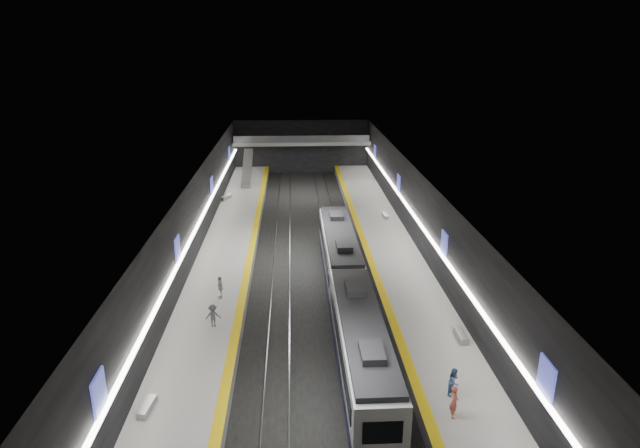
{
  "coord_description": "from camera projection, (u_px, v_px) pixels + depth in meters",
  "views": [
    {
      "loc": [
        -1.36,
        -44.97,
        19.15
      ],
      "look_at": [
        1.2,
        4.27,
        2.2
      ],
      "focal_mm": 30.0,
      "sensor_mm": 36.0,
      "label": 1
    }
  ],
  "objects": [
    {
      "name": "wall_back",
      "position": [
        302.0,
        147.0,
        80.51
      ],
      "size": [
        20.0,
        0.04,
        8.0
      ],
      "primitive_type": "cube",
      "color": "black",
      "rests_on": "ground"
    },
    {
      "name": "cove_light_right",
      "position": [
        418.0,
        221.0,
        48.01
      ],
      "size": [
        0.25,
        68.6,
        0.12
      ],
      "primitive_type": "cube",
      "color": "white",
      "rests_on": "wall_right"
    },
    {
      "name": "bench_right_far",
      "position": [
        385.0,
        216.0,
        57.88
      ],
      "size": [
        0.46,
        1.6,
        0.39
      ],
      "primitive_type": "cube",
      "rotation": [
        0.0,
        0.0,
        0.01
      ],
      "color": "#99999E",
      "rests_on": "platform_right"
    },
    {
      "name": "passenger_right_b",
      "position": [
        454.0,
        382.0,
        28.67
      ],
      "size": [
        0.98,
        0.99,
        1.62
      ],
      "primitive_type": "imported",
      "rotation": [
        0.0,
        0.0,
        0.86
      ],
      "color": "#456397",
      "rests_on": "platform_right"
    },
    {
      "name": "ceiling",
      "position": [
        309.0,
        177.0,
        46.16
      ],
      "size": [
        20.0,
        70.0,
        0.04
      ],
      "primitive_type": "cube",
      "rotation": [
        3.14,
        0.0,
        0.0
      ],
      "color": "beige",
      "rests_on": "wall_left"
    },
    {
      "name": "wall_right",
      "position": [
        420.0,
        219.0,
        47.95
      ],
      "size": [
        0.04,
        70.0,
        8.0
      ],
      "primitive_type": "cube",
      "color": "black",
      "rests_on": "ground"
    },
    {
      "name": "passenger_left_b",
      "position": [
        213.0,
        316.0,
        35.57
      ],
      "size": [
        1.06,
        0.65,
        1.58
      ],
      "primitive_type": "imported",
      "rotation": [
        0.0,
        0.0,
        3.2
      ],
      "color": "#42424A",
      "rests_on": "platform_left"
    },
    {
      "name": "tactile_strip_left",
      "position": [
        251.0,
        253.0,
        48.17
      ],
      "size": [
        0.6,
        70.0,
        0.02
      ],
      "primitive_type": "cube",
      "color": "yellow",
      "rests_on": "platform_left"
    },
    {
      "name": "ad_posters",
      "position": [
        309.0,
        212.0,
        48.24
      ],
      "size": [
        19.94,
        53.5,
        2.2
      ],
      "color": "#434CC9",
      "rests_on": "wall_left"
    },
    {
      "name": "train",
      "position": [
        349.0,
        290.0,
        38.4
      ],
      "size": [
        2.69,
        30.05,
        3.6
      ],
      "color": "#11103E",
      "rests_on": "ground"
    },
    {
      "name": "platform_right",
      "position": [
        391.0,
        255.0,
        48.97
      ],
      "size": [
        5.0,
        70.0,
        1.0
      ],
      "primitive_type": "cube",
      "color": "slate",
      "rests_on": "ground"
    },
    {
      "name": "tile_surface_left",
      "position": [
        226.0,
        254.0,
        48.07
      ],
      "size": [
        5.0,
        70.0,
        0.02
      ],
      "primitive_type": "cube",
      "color": "#A7A7A2",
      "rests_on": "platform_left"
    },
    {
      "name": "escalator",
      "position": [
        247.0,
        168.0,
        72.0
      ],
      "size": [
        1.2,
        7.5,
        3.92
      ],
      "primitive_type": "cube",
      "rotation": [
        0.44,
        0.0,
        0.0
      ],
      "color": "#99999E",
      "rests_on": "platform_left"
    },
    {
      "name": "passenger_left_a",
      "position": [
        220.0,
        287.0,
        39.5
      ],
      "size": [
        0.65,
        1.08,
        1.73
      ],
      "primitive_type": "imported",
      "rotation": [
        0.0,
        0.0,
        -1.33
      ],
      "color": "beige",
      "rests_on": "platform_left"
    },
    {
      "name": "ground",
      "position": [
        309.0,
        262.0,
        48.76
      ],
      "size": [
        70.0,
        70.0,
        0.0
      ],
      "primitive_type": "plane",
      "color": "black",
      "rests_on": "ground"
    },
    {
      "name": "rails",
      "position": [
        309.0,
        262.0,
        48.74
      ],
      "size": [
        6.52,
        70.0,
        0.12
      ],
      "color": "gray",
      "rests_on": "ground"
    },
    {
      "name": "tactile_strip_right",
      "position": [
        367.0,
        251.0,
        48.69
      ],
      "size": [
        0.6,
        70.0,
        0.02
      ],
      "primitive_type": "cube",
      "color": "yellow",
      "rests_on": "platform_right"
    },
    {
      "name": "tile_surface_right",
      "position": [
        391.0,
        250.0,
        48.8
      ],
      "size": [
        5.0,
        70.0,
        0.02
      ],
      "primitive_type": "cube",
      "color": "#A7A7A2",
      "rests_on": "platform_right"
    },
    {
      "name": "passenger_right_a",
      "position": [
        454.0,
        402.0,
        26.93
      ],
      "size": [
        0.55,
        0.72,
        1.79
      ],
      "primitive_type": "imported",
      "rotation": [
        0.0,
        0.0,
        1.38
      ],
      "color": "#BD5446",
      "rests_on": "platform_right"
    },
    {
      "name": "mezzanine_bridge",
      "position": [
        302.0,
        142.0,
        78.22
      ],
      "size": [
        20.0,
        3.0,
        1.5
      ],
      "color": "gray",
      "rests_on": "wall_left"
    },
    {
      "name": "cove_light_left",
      "position": [
        198.0,
        225.0,
        47.05
      ],
      "size": [
        0.25,
        68.6,
        0.12
      ],
      "primitive_type": "cube",
      "color": "white",
      "rests_on": "wall_left"
    },
    {
      "name": "wall_left",
      "position": [
        196.0,
        223.0,
        46.97
      ],
      "size": [
        0.04,
        70.0,
        8.0
      ],
      "primitive_type": "cube",
      "color": "black",
      "rests_on": "ground"
    },
    {
      "name": "bench_right_near",
      "position": [
        461.0,
        335.0,
        34.33
      ],
      "size": [
        0.53,
        1.83,
        0.45
      ],
      "primitive_type": "cube",
      "rotation": [
        0.0,
        0.0,
        -0.01
      ],
      "color": "#99999E",
      "rests_on": "platform_right"
    },
    {
      "name": "platform_left",
      "position": [
        226.0,
        259.0,
        48.23
      ],
      "size": [
        5.0,
        70.0,
        1.0
      ],
      "primitive_type": "cube",
      "color": "slate",
      "rests_on": "ground"
    },
    {
      "name": "bench_left_far",
      "position": [
        226.0,
        197.0,
        64.41
      ],
      "size": [
        1.28,
        2.07,
        0.49
      ],
      "primitive_type": "cube",
      "rotation": [
        0.0,
        0.0,
        -0.39
      ],
      "color": "#99999E",
      "rests_on": "platform_left"
    },
    {
      "name": "bench_left_near",
      "position": [
        147.0,
        407.0,
        27.63
      ],
      "size": [
        0.7,
        1.71,
        0.41
      ],
      "primitive_type": "cube",
      "rotation": [
        0.0,
        0.0,
        -0.14
      ],
      "color": "#99999E",
      "rests_on": "platform_left"
    }
  ]
}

